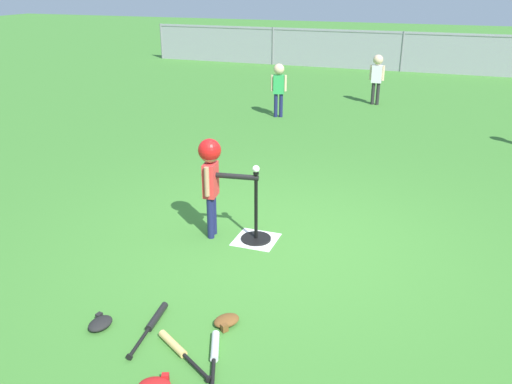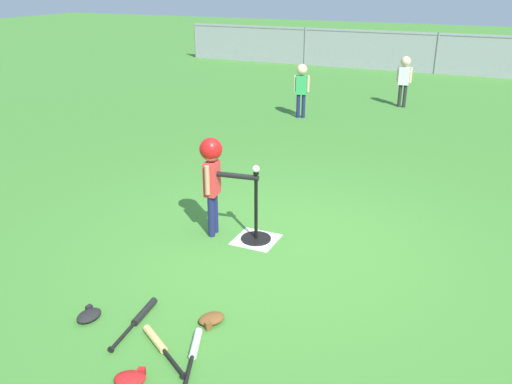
{
  "view_description": "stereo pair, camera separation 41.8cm",
  "coord_description": "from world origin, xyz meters",
  "px_view_note": "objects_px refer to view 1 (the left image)",
  "views": [
    {
      "loc": [
        1.4,
        -4.72,
        2.6
      ],
      "look_at": [
        -0.32,
        0.04,
        0.55
      ],
      "focal_mm": 37.27,
      "sensor_mm": 36.0,
      "label": 1
    },
    {
      "loc": [
        1.78,
        -4.57,
        2.6
      ],
      "look_at": [
        -0.32,
        0.04,
        0.55
      ],
      "focal_mm": 37.27,
      "sensor_mm": 36.0,
      "label": 2
    }
  ],
  "objects_px": {
    "spare_bat_black": "(153,322)",
    "glove_near_bats": "(226,321)",
    "batter_child": "(211,168)",
    "spare_bat_wood": "(177,348)",
    "spare_bat_silver": "(214,352)",
    "baseball_on_tee": "(256,169)",
    "fielder_deep_center": "(377,73)",
    "fielder_near_right": "(279,83)",
    "batting_tee": "(256,229)",
    "glove_tossed_aside": "(100,323)"
  },
  "relations": [
    {
      "from": "batting_tee",
      "to": "glove_tossed_aside",
      "type": "xyz_separation_m",
      "value": [
        -0.65,
        -1.86,
        -0.09
      ]
    },
    {
      "from": "baseball_on_tee",
      "to": "spare_bat_silver",
      "type": "bearing_deg",
      "value": -79.5
    },
    {
      "from": "glove_tossed_aside",
      "to": "spare_bat_wood",
      "type": "bearing_deg",
      "value": -4.83
    },
    {
      "from": "spare_bat_wood",
      "to": "baseball_on_tee",
      "type": "bearing_deg",
      "value": 92.07
    },
    {
      "from": "fielder_deep_center",
      "to": "spare_bat_black",
      "type": "xyz_separation_m",
      "value": [
        -0.51,
        -8.69,
        -0.66
      ]
    },
    {
      "from": "spare_bat_silver",
      "to": "glove_near_bats",
      "type": "bearing_deg",
      "value": 99.22
    },
    {
      "from": "batter_child",
      "to": "fielder_deep_center",
      "type": "height_order",
      "value": "batter_child"
    },
    {
      "from": "batting_tee",
      "to": "spare_bat_wood",
      "type": "bearing_deg",
      "value": -87.93
    },
    {
      "from": "fielder_near_right",
      "to": "glove_tossed_aside",
      "type": "bearing_deg",
      "value": -83.88
    },
    {
      "from": "batting_tee",
      "to": "glove_near_bats",
      "type": "relative_size",
      "value": 2.81
    },
    {
      "from": "fielder_near_right",
      "to": "glove_tossed_aside",
      "type": "height_order",
      "value": "fielder_near_right"
    },
    {
      "from": "fielder_deep_center",
      "to": "batting_tee",
      "type": "bearing_deg",
      "value": -92.0
    },
    {
      "from": "batting_tee",
      "to": "fielder_near_right",
      "type": "distance_m",
      "value": 5.43
    },
    {
      "from": "fielder_near_right",
      "to": "glove_near_bats",
      "type": "bearing_deg",
      "value": -75.8
    },
    {
      "from": "batting_tee",
      "to": "batter_child",
      "type": "height_order",
      "value": "batter_child"
    },
    {
      "from": "baseball_on_tee",
      "to": "spare_bat_black",
      "type": "xyz_separation_m",
      "value": [
        -0.27,
        -1.69,
        -0.77
      ]
    },
    {
      "from": "batter_child",
      "to": "spare_bat_wood",
      "type": "relative_size",
      "value": 1.83
    },
    {
      "from": "fielder_deep_center",
      "to": "spare_bat_silver",
      "type": "height_order",
      "value": "fielder_deep_center"
    },
    {
      "from": "batter_child",
      "to": "fielder_deep_center",
      "type": "bearing_deg",
      "value": 84.23
    },
    {
      "from": "glove_near_bats",
      "to": "fielder_near_right",
      "type": "bearing_deg",
      "value": 104.2
    },
    {
      "from": "batting_tee",
      "to": "fielder_deep_center",
      "type": "relative_size",
      "value": 0.71
    },
    {
      "from": "spare_bat_wood",
      "to": "spare_bat_black",
      "type": "xyz_separation_m",
      "value": [
        -0.34,
        0.23,
        0.0
      ]
    },
    {
      "from": "batting_tee",
      "to": "spare_bat_black",
      "type": "relative_size",
      "value": 1.11
    },
    {
      "from": "spare_bat_wood",
      "to": "batting_tee",
      "type": "bearing_deg",
      "value": 92.07
    },
    {
      "from": "batting_tee",
      "to": "spare_bat_silver",
      "type": "bearing_deg",
      "value": -79.5
    },
    {
      "from": "glove_near_bats",
      "to": "batting_tee",
      "type": "bearing_deg",
      "value": 100.82
    },
    {
      "from": "glove_near_bats",
      "to": "glove_tossed_aside",
      "type": "distance_m",
      "value": 1.01
    },
    {
      "from": "fielder_deep_center",
      "to": "glove_near_bats",
      "type": "height_order",
      "value": "fielder_deep_center"
    },
    {
      "from": "spare_bat_silver",
      "to": "spare_bat_wood",
      "type": "height_order",
      "value": "same"
    },
    {
      "from": "fielder_deep_center",
      "to": "spare_bat_silver",
      "type": "distance_m",
      "value": 8.89
    },
    {
      "from": "spare_bat_silver",
      "to": "spare_bat_wood",
      "type": "relative_size",
      "value": 1.01
    },
    {
      "from": "batter_child",
      "to": "fielder_near_right",
      "type": "height_order",
      "value": "batter_child"
    },
    {
      "from": "spare_bat_wood",
      "to": "fielder_deep_center",
      "type": "bearing_deg",
      "value": 88.87
    },
    {
      "from": "baseball_on_tee",
      "to": "spare_bat_wood",
      "type": "relative_size",
      "value": 0.12
    },
    {
      "from": "spare_bat_silver",
      "to": "spare_bat_black",
      "type": "bearing_deg",
      "value": 164.21
    },
    {
      "from": "fielder_deep_center",
      "to": "glove_tossed_aside",
      "type": "height_order",
      "value": "fielder_deep_center"
    },
    {
      "from": "spare_bat_black",
      "to": "glove_near_bats",
      "type": "distance_m",
      "value": 0.59
    },
    {
      "from": "spare_bat_silver",
      "to": "baseball_on_tee",
      "type": "bearing_deg",
      "value": 100.5
    },
    {
      "from": "spare_bat_black",
      "to": "glove_near_bats",
      "type": "xyz_separation_m",
      "value": [
        0.55,
        0.2,
        0.01
      ]
    },
    {
      "from": "glove_near_bats",
      "to": "spare_bat_black",
      "type": "bearing_deg",
      "value": -159.72
    },
    {
      "from": "glove_tossed_aside",
      "to": "glove_near_bats",
      "type": "bearing_deg",
      "value": 21.69
    },
    {
      "from": "fielder_deep_center",
      "to": "fielder_near_right",
      "type": "xyz_separation_m",
      "value": [
        -1.66,
        -1.79,
        -0.01
      ]
    },
    {
      "from": "spare_bat_black",
      "to": "spare_bat_wood",
      "type": "bearing_deg",
      "value": -34.34
    },
    {
      "from": "baseball_on_tee",
      "to": "glove_near_bats",
      "type": "bearing_deg",
      "value": -79.18
    },
    {
      "from": "baseball_on_tee",
      "to": "spare_bat_wood",
      "type": "height_order",
      "value": "baseball_on_tee"
    },
    {
      "from": "batting_tee",
      "to": "fielder_near_right",
      "type": "relative_size",
      "value": 0.73
    },
    {
      "from": "batter_child",
      "to": "spare_bat_black",
      "type": "relative_size",
      "value": 1.57
    },
    {
      "from": "batter_child",
      "to": "glove_near_bats",
      "type": "relative_size",
      "value": 4.0
    },
    {
      "from": "fielder_deep_center",
      "to": "glove_tossed_aside",
      "type": "xyz_separation_m",
      "value": [
        -0.9,
        -8.86,
        -0.66
      ]
    },
    {
      "from": "spare_bat_silver",
      "to": "glove_tossed_aside",
      "type": "xyz_separation_m",
      "value": [
        -1.0,
        0.0,
        0.01
      ]
    }
  ]
}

